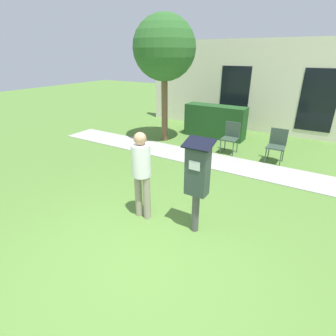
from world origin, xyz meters
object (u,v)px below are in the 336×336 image
(parking_meter, at_px, (197,175))
(person_standing, at_px, (141,170))
(outdoor_chair_left, at_px, (231,135))
(outdoor_chair_middle, at_px, (277,143))

(parking_meter, height_order, person_standing, parking_meter)
(outdoor_chair_left, height_order, outdoor_chair_middle, same)
(person_standing, xyz_separation_m, outdoor_chair_middle, (1.48, 4.01, -0.40))
(parking_meter, bearing_deg, outdoor_chair_middle, 82.64)
(parking_meter, distance_m, outdoor_chair_middle, 3.96)
(parking_meter, relative_size, outdoor_chair_left, 1.77)
(parking_meter, relative_size, person_standing, 1.01)
(outdoor_chair_left, bearing_deg, parking_meter, -75.98)
(parking_meter, height_order, outdoor_chair_middle, parking_meter)
(outdoor_chair_middle, bearing_deg, outdoor_chair_left, -162.71)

